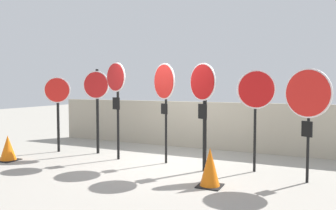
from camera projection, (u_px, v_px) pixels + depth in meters
The scene contains 11 objects.
ground_plane at pixel (163, 163), 7.95m from camera, with size 40.00×40.00×0.00m, color gray.
fence_back at pixel (195, 125), 9.88m from camera, with size 9.68×0.12×1.40m.
stop_sign_0 at pixel (57, 99), 9.21m from camera, with size 0.63×0.40×2.12m.
stop_sign_1 at pixel (97, 95), 8.97m from camera, with size 0.75×0.20×2.33m.
stop_sign_2 at pixel (116, 88), 8.23m from camera, with size 0.71×0.28×2.48m.
stop_sign_3 at pixel (164, 89), 7.81m from camera, with size 0.75×0.46×2.41m.
stop_sign_4 at pixel (203, 96), 7.10m from camera, with size 0.72×0.43×2.37m.
stop_sign_5 at pixel (256, 96), 7.01m from camera, with size 0.76×0.39×2.22m.
stop_sign_6 at pixel (308, 99), 6.21m from camera, with size 0.86×0.45×2.21m.
traffic_cone_0 at pixel (8, 148), 8.20m from camera, with size 0.47×0.47×0.64m.
traffic_cone_1 at pixel (210, 167), 6.08m from camera, with size 0.45×0.45×0.73m.
Camera 1 is at (3.40, -7.08, 1.87)m, focal length 35.00 mm.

